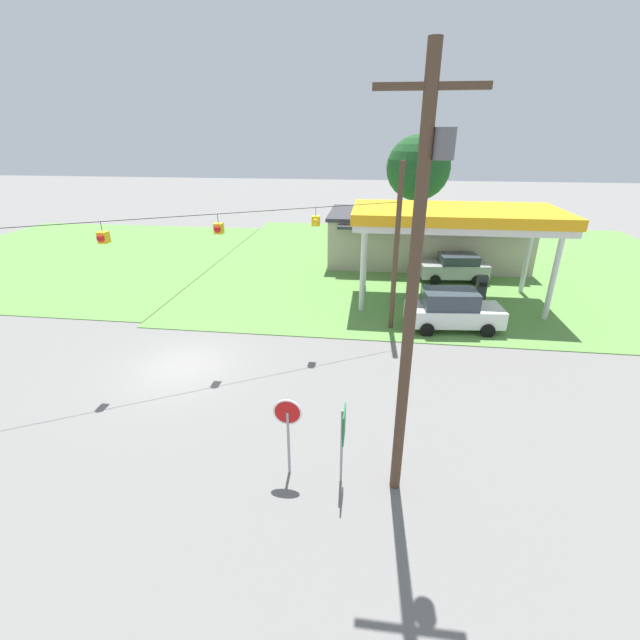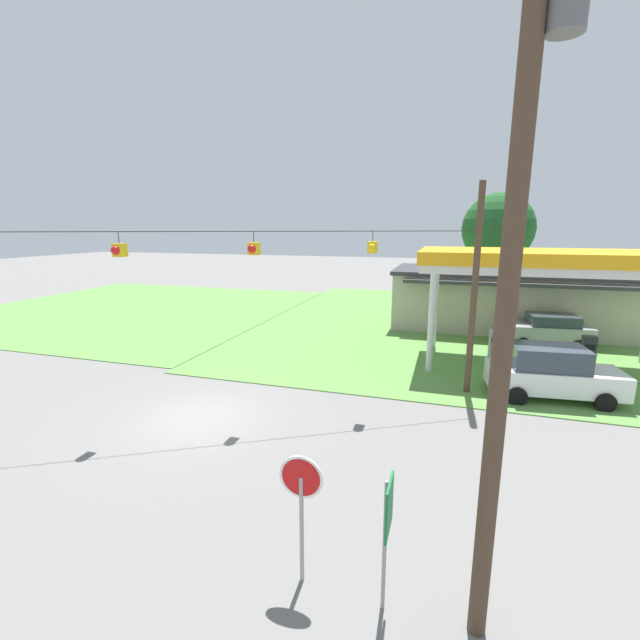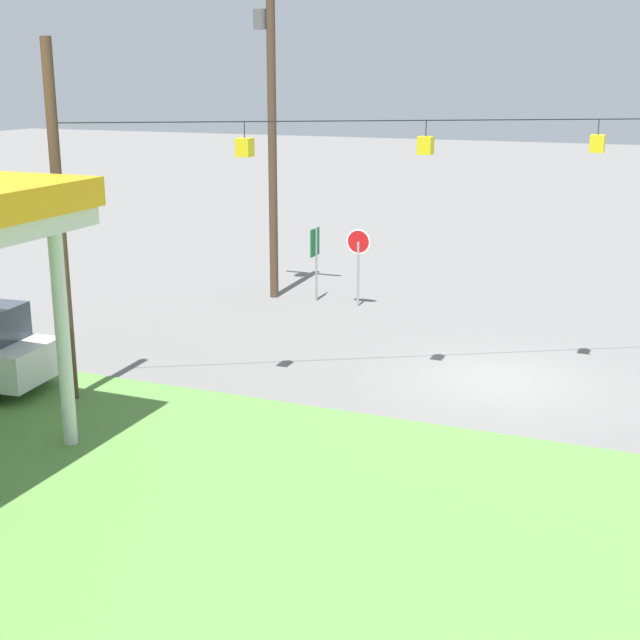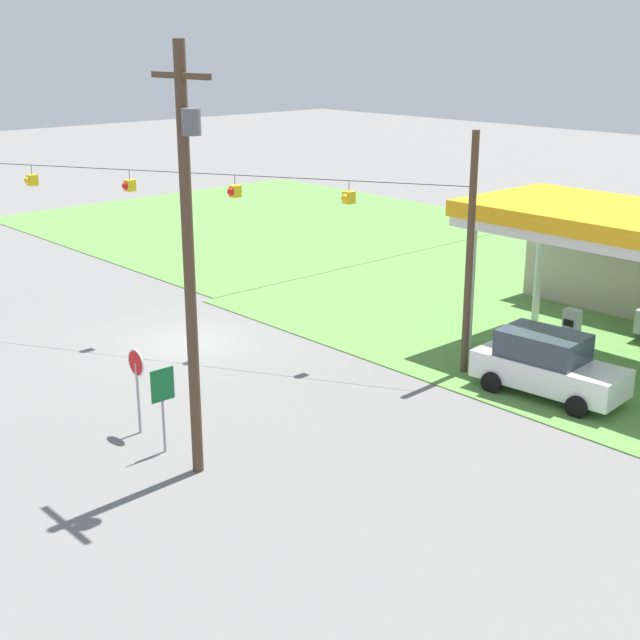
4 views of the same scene
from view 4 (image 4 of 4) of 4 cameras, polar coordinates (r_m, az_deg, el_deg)
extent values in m
plane|color=slate|center=(33.03, -8.40, -1.40)|extent=(160.00, 160.00, 0.00)
cube|color=#5B8E42|center=(54.68, -4.00, 6.35)|extent=(24.00, 24.00, 0.04)
cube|color=silver|center=(30.59, 19.42, 5.21)|extent=(10.86, 5.37, 0.35)
cube|color=orange|center=(30.50, 19.50, 6.04)|extent=(11.06, 5.57, 0.55)
cylinder|color=silver|center=(31.98, 9.60, 2.06)|extent=(0.28, 0.28, 4.44)
cylinder|color=silver|center=(35.27, 13.82, 3.26)|extent=(0.28, 0.28, 4.44)
cube|color=gray|center=(32.70, 15.66, -1.97)|extent=(0.71, 0.56, 0.12)
cube|color=silver|center=(32.45, 15.78, -0.62)|extent=(0.55, 0.40, 1.51)
cube|color=black|center=(32.18, 15.62, -0.19)|extent=(0.39, 0.03, 0.24)
cube|color=white|center=(28.47, 14.46, -3.29)|extent=(4.81, 2.27, 0.86)
cube|color=#333D47|center=(28.31, 14.09, -1.56)|extent=(2.71, 1.93, 0.83)
cylinder|color=black|center=(28.85, 17.81, -4.22)|extent=(0.70, 0.28, 0.68)
cylinder|color=black|center=(27.25, 16.11, -5.36)|extent=(0.70, 0.28, 0.68)
cylinder|color=black|center=(30.04, 12.84, -2.93)|extent=(0.70, 0.28, 0.68)
cylinder|color=black|center=(28.50, 10.93, -3.94)|extent=(0.70, 0.28, 0.68)
cylinder|color=#99999E|center=(25.47, -11.55, -4.92)|extent=(0.08, 0.08, 2.10)
cylinder|color=white|center=(25.09, -11.70, -2.70)|extent=(0.80, 0.03, 0.80)
cylinder|color=red|center=(25.09, -11.70, -2.70)|extent=(0.70, 0.03, 0.70)
cylinder|color=gray|center=(24.14, -10.02, -5.72)|extent=(0.07, 0.07, 2.40)
cube|color=#146B33|center=(23.82, -10.05, -4.10)|extent=(0.04, 0.70, 0.90)
cylinder|color=#4C3828|center=(21.63, -8.37, 3.15)|extent=(0.28, 0.28, 10.64)
cube|color=#4C3828|center=(20.98, -8.93, 15.20)|extent=(2.20, 0.14, 0.14)
cylinder|color=#59595B|center=(20.75, -8.25, 12.44)|extent=(0.44, 0.44, 0.60)
cylinder|color=#4C3828|center=(28.97, 9.55, 4.05)|extent=(0.24, 0.24, 7.96)
cylinder|color=black|center=(31.58, -8.90, 9.32)|extent=(17.59, 10.02, 0.02)
cylinder|color=black|center=(34.74, -17.99, 9.13)|extent=(0.02, 0.02, 0.35)
cube|color=yellow|center=(34.80, -17.93, 8.52)|extent=(0.32, 0.32, 0.40)
sphere|color=yellow|center=(34.73, -18.18, 8.48)|extent=(0.28, 0.28, 0.28)
cylinder|color=black|center=(32.56, -12.11, 9.07)|extent=(0.02, 0.02, 0.35)
cube|color=yellow|center=(32.62, -12.07, 8.42)|extent=(0.32, 0.32, 0.40)
sphere|color=red|center=(32.53, -12.33, 8.38)|extent=(0.28, 0.28, 0.28)
cylinder|color=black|center=(30.76, -5.47, 8.90)|extent=(0.02, 0.02, 0.35)
cube|color=yellow|center=(30.82, -5.45, 8.21)|extent=(0.32, 0.32, 0.40)
sphere|color=red|center=(30.72, -5.71, 8.17)|extent=(0.28, 0.28, 0.28)
cylinder|color=black|center=(29.40, 1.87, 8.57)|extent=(0.02, 0.02, 0.35)
cube|color=yellow|center=(29.47, 1.86, 7.85)|extent=(0.32, 0.32, 0.40)
sphere|color=yellow|center=(29.35, 1.62, 7.81)|extent=(0.28, 0.28, 0.28)
camera|label=1|loc=(18.58, -35.45, 9.42)|focal=24.00mm
camera|label=2|loc=(19.47, -24.92, 3.18)|focal=24.00mm
camera|label=3|loc=(48.31, 9.75, 13.27)|focal=50.00mm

